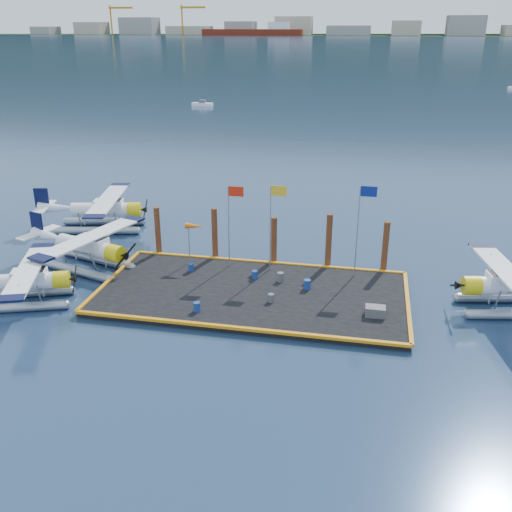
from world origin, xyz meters
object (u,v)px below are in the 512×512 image
(piling_3, at_px, (329,243))
(drum_5, at_px, (255,275))
(windsock, at_px, (195,227))
(seaplane_a, at_px, (25,284))
(drum_4, at_px, (307,284))
(drum_3, at_px, (197,307))
(drum_1, at_px, (271,298))
(piling_4, at_px, (385,249))
(flagpole_red, at_px, (231,214))
(seaplane_d, at_px, (511,288))
(seaplane_b, at_px, (89,250))
(piling_2, at_px, (274,242))
(flagpole_yellow, at_px, (273,215))
(drum_2, at_px, (280,277))
(seaplane_c, at_px, (104,212))
(crate, at_px, (375,311))
(flagpole_blue, at_px, (361,218))
(piling_0, at_px, (158,232))
(drum_0, at_px, (191,267))
(piling_1, at_px, (215,235))

(piling_3, bearing_deg, drum_5, -144.30)
(windsock, bearing_deg, seaplane_a, -139.47)
(drum_4, height_order, drum_5, drum_4)
(drum_3, bearing_deg, drum_1, 27.15)
(windsock, xyz_separation_m, piling_4, (13.53, 1.60, -1.23))
(flagpole_red, bearing_deg, seaplane_d, -7.71)
(seaplane_d, height_order, flagpole_red, flagpole_red)
(seaplane_b, distance_m, piling_2, 13.51)
(drum_4, bearing_deg, seaplane_a, -164.20)
(flagpole_yellow, distance_m, piling_2, 3.07)
(drum_2, bearing_deg, seaplane_c, 153.09)
(drum_1, height_order, crate, crate)
(crate, bearing_deg, flagpole_yellow, 142.15)
(drum_2, xyz_separation_m, flagpole_yellow, (-0.86, 1.90, 3.79))
(flagpole_blue, bearing_deg, drum_4, -139.37)
(crate, bearing_deg, seaplane_a, -174.69)
(windsock, bearing_deg, piling_0, 155.27)
(seaplane_b, height_order, drum_0, seaplane_b)
(piling_0, bearing_deg, drum_0, -40.57)
(seaplane_c, bearing_deg, flagpole_red, 51.26)
(seaplane_b, xyz_separation_m, drum_1, (14.05, -3.32, -0.90))
(piling_2, distance_m, piling_4, 8.00)
(seaplane_a, relative_size, crate, 7.57)
(piling_1, relative_size, piling_3, 0.98)
(drum_1, xyz_separation_m, piling_0, (-9.97, 6.69, 1.33))
(drum_4, bearing_deg, seaplane_c, 153.46)
(drum_0, relative_size, piling_4, 0.14)
(seaplane_a, distance_m, flagpole_yellow, 16.90)
(drum_0, distance_m, flagpole_red, 4.79)
(flagpole_blue, distance_m, piling_2, 6.98)
(flagpole_yellow, relative_size, piling_1, 1.48)
(seaplane_b, bearing_deg, piling_3, 118.44)
(drum_1, bearing_deg, drum_0, 150.37)
(crate, distance_m, piling_4, 7.39)
(seaplane_d, relative_size, piling_2, 2.63)
(drum_2, xyz_separation_m, flagpole_red, (-3.86, 1.90, 3.67))
(drum_0, distance_m, piling_0, 4.84)
(seaplane_a, relative_size, drum_3, 14.91)
(seaplane_d, distance_m, crate, 8.84)
(seaplane_c, relative_size, piling_2, 2.78)
(seaplane_b, distance_m, crate, 20.93)
(drum_3, height_order, flagpole_red, flagpole_red)
(seaplane_d, bearing_deg, flagpole_red, 71.54)
(seaplane_b, relative_size, windsock, 3.25)
(seaplane_a, xyz_separation_m, piling_3, (18.53, 9.30, 0.73))
(drum_5, bearing_deg, flagpole_yellow, 62.50)
(seaplane_d, bearing_deg, windsock, 72.52)
(flagpole_red, bearing_deg, drum_4, -25.22)
(windsock, distance_m, piling_4, 13.68)
(windsock, bearing_deg, drum_0, -87.45)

